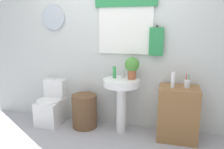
{
  "coord_description": "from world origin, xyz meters",
  "views": [
    {
      "loc": [
        0.92,
        -2.25,
        1.57
      ],
      "look_at": [
        0.08,
        0.8,
        0.88
      ],
      "focal_mm": 36.34,
      "sensor_mm": 36.0,
      "label": 1
    }
  ],
  "objects_px": {
    "laundry_hamper": "(84,111)",
    "potted_plant": "(132,66)",
    "soap_bottle": "(114,72)",
    "toilet": "(52,106)",
    "lotion_bottle": "(173,80)",
    "toothbrush_cup": "(187,84)",
    "pedestal_sink": "(121,92)",
    "wooden_cabinet": "(178,113)"
  },
  "relations": [
    {
      "from": "toilet",
      "to": "wooden_cabinet",
      "type": "distance_m",
      "value": 1.98
    },
    {
      "from": "laundry_hamper",
      "to": "lotion_bottle",
      "type": "xyz_separation_m",
      "value": [
        1.3,
        -0.04,
        0.59
      ]
    },
    {
      "from": "pedestal_sink",
      "to": "soap_bottle",
      "type": "xyz_separation_m",
      "value": [
        -0.12,
        0.05,
        0.28
      ]
    },
    {
      "from": "wooden_cabinet",
      "to": "laundry_hamper",
      "type": "bearing_deg",
      "value": 180.0
    },
    {
      "from": "soap_bottle",
      "to": "potted_plant",
      "type": "bearing_deg",
      "value": 2.2
    },
    {
      "from": "wooden_cabinet",
      "to": "lotion_bottle",
      "type": "relative_size",
      "value": 3.52
    },
    {
      "from": "potted_plant",
      "to": "lotion_bottle",
      "type": "bearing_deg",
      "value": -9.85
    },
    {
      "from": "lotion_bottle",
      "to": "toilet",
      "type": "bearing_deg",
      "value": 177.8
    },
    {
      "from": "soap_bottle",
      "to": "lotion_bottle",
      "type": "bearing_deg",
      "value": -6.15
    },
    {
      "from": "pedestal_sink",
      "to": "toilet",
      "type": "bearing_deg",
      "value": 178.41
    },
    {
      "from": "soap_bottle",
      "to": "lotion_bottle",
      "type": "xyz_separation_m",
      "value": [
        0.84,
        -0.09,
        -0.04
      ]
    },
    {
      "from": "wooden_cabinet",
      "to": "potted_plant",
      "type": "xyz_separation_m",
      "value": [
        -0.67,
        0.06,
        0.62
      ]
    },
    {
      "from": "toilet",
      "to": "pedestal_sink",
      "type": "height_order",
      "value": "pedestal_sink"
    },
    {
      "from": "laundry_hamper",
      "to": "potted_plant",
      "type": "xyz_separation_m",
      "value": [
        0.73,
        0.06,
        0.74
      ]
    },
    {
      "from": "lotion_bottle",
      "to": "pedestal_sink",
      "type": "bearing_deg",
      "value": 176.8
    },
    {
      "from": "wooden_cabinet",
      "to": "toothbrush_cup",
      "type": "relative_size",
      "value": 4.04
    },
    {
      "from": "toilet",
      "to": "soap_bottle",
      "type": "relative_size",
      "value": 4.12
    },
    {
      "from": "toothbrush_cup",
      "to": "toilet",
      "type": "bearing_deg",
      "value": 179.66
    },
    {
      "from": "pedestal_sink",
      "to": "toothbrush_cup",
      "type": "bearing_deg",
      "value": 1.28
    },
    {
      "from": "pedestal_sink",
      "to": "wooden_cabinet",
      "type": "height_order",
      "value": "pedestal_sink"
    },
    {
      "from": "toilet",
      "to": "lotion_bottle",
      "type": "distance_m",
      "value": 1.97
    },
    {
      "from": "lotion_bottle",
      "to": "toothbrush_cup",
      "type": "xyz_separation_m",
      "value": [
        0.19,
        0.06,
        -0.05
      ]
    },
    {
      "from": "toilet",
      "to": "laundry_hamper",
      "type": "bearing_deg",
      "value": -3.2
    },
    {
      "from": "potted_plant",
      "to": "laundry_hamper",
      "type": "bearing_deg",
      "value": -175.3
    },
    {
      "from": "toilet",
      "to": "pedestal_sink",
      "type": "distance_m",
      "value": 1.22
    },
    {
      "from": "pedestal_sink",
      "to": "lotion_bottle",
      "type": "bearing_deg",
      "value": -3.2
    },
    {
      "from": "toilet",
      "to": "potted_plant",
      "type": "height_order",
      "value": "potted_plant"
    },
    {
      "from": "laundry_hamper",
      "to": "pedestal_sink",
      "type": "distance_m",
      "value": 0.69
    },
    {
      "from": "toilet",
      "to": "lotion_bottle",
      "type": "relative_size",
      "value": 3.37
    },
    {
      "from": "laundry_hamper",
      "to": "toothbrush_cup",
      "type": "relative_size",
      "value": 2.83
    },
    {
      "from": "pedestal_sink",
      "to": "wooden_cabinet",
      "type": "xyz_separation_m",
      "value": [
        0.81,
        0.0,
        -0.24
      ]
    },
    {
      "from": "toilet",
      "to": "potted_plant",
      "type": "relative_size",
      "value": 2.25
    },
    {
      "from": "laundry_hamper",
      "to": "wooden_cabinet",
      "type": "distance_m",
      "value": 1.4
    },
    {
      "from": "wooden_cabinet",
      "to": "lotion_bottle",
      "type": "height_order",
      "value": "lotion_bottle"
    },
    {
      "from": "laundry_hamper",
      "to": "soap_bottle",
      "type": "distance_m",
      "value": 0.79
    },
    {
      "from": "laundry_hamper",
      "to": "toothbrush_cup",
      "type": "bearing_deg",
      "value": 0.77
    },
    {
      "from": "toilet",
      "to": "potted_plant",
      "type": "bearing_deg",
      "value": 1.21
    },
    {
      "from": "potted_plant",
      "to": "wooden_cabinet",
      "type": "bearing_deg",
      "value": -5.12
    },
    {
      "from": "pedestal_sink",
      "to": "lotion_bottle",
      "type": "height_order",
      "value": "lotion_bottle"
    },
    {
      "from": "toilet",
      "to": "pedestal_sink",
      "type": "relative_size",
      "value": 0.88
    },
    {
      "from": "wooden_cabinet",
      "to": "soap_bottle",
      "type": "height_order",
      "value": "soap_bottle"
    },
    {
      "from": "laundry_hamper",
      "to": "soap_bottle",
      "type": "xyz_separation_m",
      "value": [
        0.47,
        0.05,
        0.63
      ]
    }
  ]
}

